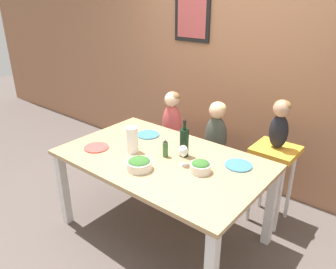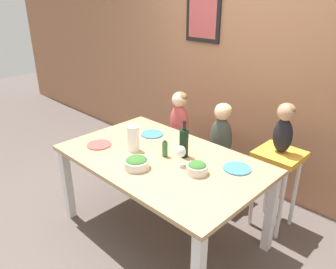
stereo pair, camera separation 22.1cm
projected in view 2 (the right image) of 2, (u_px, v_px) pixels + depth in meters
name	position (u px, v px, depth m)	size (l,w,h in m)	color
ground_plane	(162.00, 230.00, 3.00)	(14.00, 14.00, 0.00)	#564C47
wall_back	(251.00, 63.00, 3.30)	(10.00, 0.09, 2.70)	#9E6B4C
dining_table	(161.00, 167.00, 2.73)	(1.70, 1.04, 0.76)	tan
chair_far_left	(179.00, 148.00, 3.68)	(0.44, 0.42, 0.47)	silver
chair_far_center	(219.00, 165.00, 3.32)	(0.44, 0.42, 0.47)	silver
chair_right_highchair	(278.00, 168.00, 2.85)	(0.37, 0.36, 0.75)	silver
person_child_left	(179.00, 117.00, 3.53)	(0.24, 0.17, 0.58)	#C64C4C
person_child_center	(222.00, 131.00, 3.17)	(0.24, 0.17, 0.58)	#3D4238
person_baby_right	(285.00, 124.00, 2.68)	(0.17, 0.15, 0.43)	black
wine_bottle	(184.00, 142.00, 2.66)	(0.08, 0.08, 0.32)	black
paper_towel_roll	(133.00, 139.00, 2.77)	(0.10, 0.10, 0.22)	white
wine_glass_near	(181.00, 152.00, 2.52)	(0.07, 0.07, 0.17)	white
salad_bowl_large	(137.00, 163.00, 2.51)	(0.20, 0.20, 0.09)	silver
salad_bowl_small	(197.00, 168.00, 2.44)	(0.16, 0.16, 0.09)	silver
dinner_plate_front_left	(99.00, 145.00, 2.90)	(0.21, 0.21, 0.01)	#D14C47
dinner_plate_back_left	(152.00, 134.00, 3.12)	(0.21, 0.21, 0.01)	teal
dinner_plate_back_right	(237.00, 168.00, 2.51)	(0.21, 0.21, 0.01)	teal
condiment_bottle_hot_sauce	(165.00, 148.00, 2.68)	(0.05, 0.05, 0.15)	#336633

